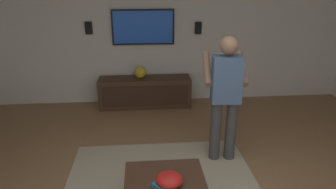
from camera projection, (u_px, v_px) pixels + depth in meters
The scene contains 9 objects.
wall_back_tv at pixel (164, 28), 5.69m from camera, with size 0.10×7.24×2.84m, color silver.
media_console at pixel (145, 92), 5.75m from camera, with size 0.45×1.70×0.55m.
tv at pixel (143, 27), 5.56m from camera, with size 0.05×1.13×0.64m.
person_standing at pixel (225, 93), 3.81m from camera, with size 0.56×0.57×1.64m.
bowl at pixel (169, 180), 2.92m from camera, with size 0.26×0.26×0.12m, color red.
book at pixel (165, 183), 2.95m from camera, with size 0.22×0.16×0.04m, color teal.
vase_round at pixel (140, 72), 5.62m from camera, with size 0.22×0.22×0.22m, color gold.
wall_speaker_left at pixel (198, 28), 5.67m from camera, with size 0.06×0.12×0.22m, color black.
wall_speaker_right at pixel (89, 28), 5.50m from camera, with size 0.06×0.12×0.22m, color black.
Camera 1 is at (-2.24, 0.42, 2.25)m, focal length 32.71 mm.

